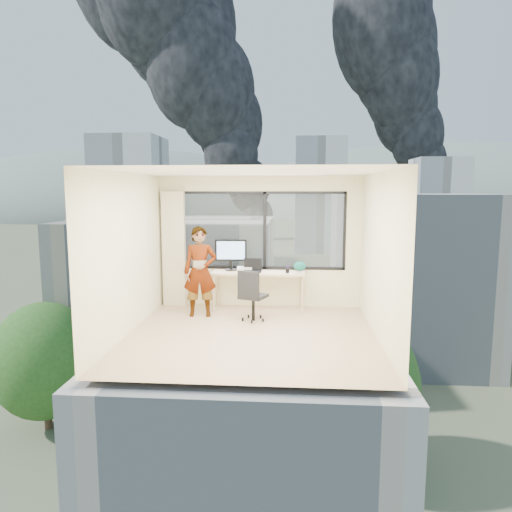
# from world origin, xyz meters

# --- Properties ---
(floor) EXTENTS (4.00, 4.00, 0.01)m
(floor) POSITION_xyz_m (0.00, 0.00, 0.00)
(floor) COLOR tan
(floor) RESTS_ON ground
(ceiling) EXTENTS (4.00, 4.00, 0.01)m
(ceiling) POSITION_xyz_m (0.00, 0.00, 2.60)
(ceiling) COLOR white
(ceiling) RESTS_ON ground
(wall_front) EXTENTS (4.00, 0.01, 2.60)m
(wall_front) POSITION_xyz_m (0.00, -2.00, 1.30)
(wall_front) COLOR #F4EEBC
(wall_front) RESTS_ON ground
(wall_left) EXTENTS (0.01, 4.00, 2.60)m
(wall_left) POSITION_xyz_m (-2.00, 0.00, 1.30)
(wall_left) COLOR #F4EEBC
(wall_left) RESTS_ON ground
(wall_right) EXTENTS (0.01, 4.00, 2.60)m
(wall_right) POSITION_xyz_m (2.00, 0.00, 1.30)
(wall_right) COLOR #F4EEBC
(wall_right) RESTS_ON ground
(window_wall) EXTENTS (3.30, 0.16, 1.55)m
(window_wall) POSITION_xyz_m (0.05, 2.00, 1.52)
(window_wall) COLOR black
(window_wall) RESTS_ON ground
(curtain) EXTENTS (0.45, 0.14, 2.30)m
(curtain) POSITION_xyz_m (-1.72, 1.88, 1.15)
(curtain) COLOR beige
(curtain) RESTS_ON floor
(desk) EXTENTS (1.80, 0.60, 0.75)m
(desk) POSITION_xyz_m (0.00, 1.66, 0.38)
(desk) COLOR beige
(desk) RESTS_ON floor
(chair) EXTENTS (0.63, 0.63, 0.95)m
(chair) POSITION_xyz_m (-0.04, 0.85, 0.47)
(chair) COLOR black
(chair) RESTS_ON floor
(person) EXTENTS (0.65, 0.47, 1.67)m
(person) POSITION_xyz_m (-1.04, 1.11, 0.83)
(person) COLOR #2D2D33
(person) RESTS_ON floor
(monitor) EXTENTS (0.63, 0.17, 0.62)m
(monitor) POSITION_xyz_m (-0.56, 1.81, 1.06)
(monitor) COLOR black
(monitor) RESTS_ON desk
(game_console) EXTENTS (0.31, 0.27, 0.07)m
(game_console) POSITION_xyz_m (-0.29, 1.83, 0.79)
(game_console) COLOR white
(game_console) RESTS_ON desk
(laptop) EXTENTS (0.38, 0.40, 0.23)m
(laptop) POSITION_xyz_m (-0.13, 1.63, 0.86)
(laptop) COLOR black
(laptop) RESTS_ON desk
(cellphone) EXTENTS (0.13, 0.08, 0.01)m
(cellphone) POSITION_xyz_m (-0.25, 1.56, 0.76)
(cellphone) COLOR black
(cellphone) RESTS_ON desk
(pen_cup) EXTENTS (0.09, 0.09, 0.09)m
(pen_cup) POSITION_xyz_m (0.56, 1.57, 0.79)
(pen_cup) COLOR black
(pen_cup) RESTS_ON desk
(handbag) EXTENTS (0.25, 0.15, 0.18)m
(handbag) POSITION_xyz_m (0.80, 1.83, 0.84)
(handbag) COLOR #0E5549
(handbag) RESTS_ON desk
(exterior_ground) EXTENTS (400.00, 400.00, 0.04)m
(exterior_ground) POSITION_xyz_m (0.00, 120.00, -14.00)
(exterior_ground) COLOR #515B3D
(exterior_ground) RESTS_ON ground
(near_bldg_a) EXTENTS (16.00, 12.00, 14.00)m
(near_bldg_a) POSITION_xyz_m (-9.00, 30.00, -7.00)
(near_bldg_a) COLOR beige
(near_bldg_a) RESTS_ON exterior_ground
(near_bldg_b) EXTENTS (14.00, 13.00, 16.00)m
(near_bldg_b) POSITION_xyz_m (12.00, 38.00, -6.00)
(near_bldg_b) COLOR white
(near_bldg_b) RESTS_ON exterior_ground
(far_tower_a) EXTENTS (14.00, 14.00, 28.00)m
(far_tower_a) POSITION_xyz_m (-35.00, 95.00, 0.00)
(far_tower_a) COLOR silver
(far_tower_a) RESTS_ON exterior_ground
(far_tower_b) EXTENTS (13.00, 13.00, 30.00)m
(far_tower_b) POSITION_xyz_m (8.00, 120.00, 1.00)
(far_tower_b) COLOR silver
(far_tower_b) RESTS_ON exterior_ground
(far_tower_c) EXTENTS (15.00, 15.00, 26.00)m
(far_tower_c) POSITION_xyz_m (45.00, 140.00, -1.00)
(far_tower_c) COLOR silver
(far_tower_c) RESTS_ON exterior_ground
(far_tower_d) EXTENTS (16.00, 14.00, 22.00)m
(far_tower_d) POSITION_xyz_m (-60.00, 150.00, -3.00)
(far_tower_d) COLOR silver
(far_tower_d) RESTS_ON exterior_ground
(hill_a) EXTENTS (288.00, 216.00, 90.00)m
(hill_a) POSITION_xyz_m (-120.00, 320.00, -14.00)
(hill_a) COLOR slate
(hill_a) RESTS_ON exterior_ground
(hill_b) EXTENTS (300.00, 220.00, 96.00)m
(hill_b) POSITION_xyz_m (100.00, 320.00, -14.00)
(hill_b) COLOR slate
(hill_b) RESTS_ON exterior_ground
(tree_a) EXTENTS (7.00, 7.00, 8.00)m
(tree_a) POSITION_xyz_m (-16.00, 22.00, -10.00)
(tree_a) COLOR #254D19
(tree_a) RESTS_ON exterior_ground
(tree_b) EXTENTS (7.60, 7.60, 9.00)m
(tree_b) POSITION_xyz_m (4.00, 18.00, -9.50)
(tree_b) COLOR #254D19
(tree_b) RESTS_ON exterior_ground
(tree_c) EXTENTS (8.40, 8.40, 10.00)m
(tree_c) POSITION_xyz_m (22.00, 40.00, -9.00)
(tree_c) COLOR #254D19
(tree_c) RESTS_ON exterior_ground
(smoke_plume_a) EXTENTS (40.00, 24.00, 90.00)m
(smoke_plume_a) POSITION_xyz_m (-10.00, 150.00, 39.00)
(smoke_plume_a) COLOR black
(smoke_plume_a) RESTS_ON exterior_ground
(smoke_plume_b) EXTENTS (30.00, 18.00, 70.00)m
(smoke_plume_b) POSITION_xyz_m (55.00, 170.00, 27.00)
(smoke_plume_b) COLOR black
(smoke_plume_b) RESTS_ON exterior_ground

